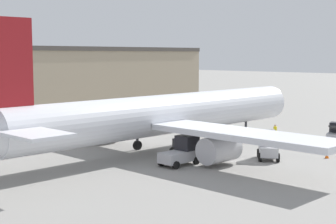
{
  "coord_description": "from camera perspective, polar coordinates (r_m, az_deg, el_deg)",
  "views": [
    {
      "loc": [
        -36.88,
        -31.85,
        9.29
      ],
      "look_at": [
        0.0,
        0.0,
        3.76
      ],
      "focal_mm": 55.0,
      "sensor_mm": 36.0,
      "label": 1
    }
  ],
  "objects": [
    {
      "name": "baggage_tug",
      "position": [
        46.46,
        11.03,
        -3.78
      ],
      "size": [
        3.25,
        3.01,
        2.49
      ],
      "rotation": [
        0.0,
        0.0,
        0.6
      ],
      "color": "#B2B2B7",
      "rests_on": "ground_plane"
    },
    {
      "name": "belt_loader_truck",
      "position": [
        57.02,
        18.06,
        -2.25
      ],
      "size": [
        2.93,
        2.28,
        2.04
      ],
      "rotation": [
        0.0,
        0.0,
        0.25
      ],
      "color": "#B2B2B7",
      "rests_on": "ground_plane"
    },
    {
      "name": "ground_crew_worker",
      "position": [
        57.08,
        11.78,
        -2.12
      ],
      "size": [
        0.37,
        0.37,
        1.67
      ],
      "rotation": [
        0.0,
        0.0,
        0.01
      ],
      "color": "#1E2338",
      "rests_on": "ground_plane"
    },
    {
      "name": "ground_plane",
      "position": [
        49.61,
        0.0,
        -4.31
      ],
      "size": [
        400.0,
        400.0,
        0.0
      ],
      "primitive_type": "plane",
      "color": "gray"
    },
    {
      "name": "safety_cone_near",
      "position": [
        48.21,
        17.21,
        -4.59
      ],
      "size": [
        0.36,
        0.36,
        0.55
      ],
      "color": "#EF590F",
      "rests_on": "ground_plane"
    },
    {
      "name": "airplane",
      "position": [
        48.35,
        -0.86,
        -0.43
      ],
      "size": [
        42.3,
        37.18,
        11.91
      ],
      "rotation": [
        0.0,
        0.0,
        -0.07
      ],
      "color": "silver",
      "rests_on": "ground_plane"
    },
    {
      "name": "pushback_tug",
      "position": [
        43.34,
        1.54,
        -4.43
      ],
      "size": [
        3.67,
        2.11,
        2.41
      ],
      "rotation": [
        0.0,
        0.0,
        -0.06
      ],
      "color": "#B2B2B7",
      "rests_on": "ground_plane"
    }
  ]
}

